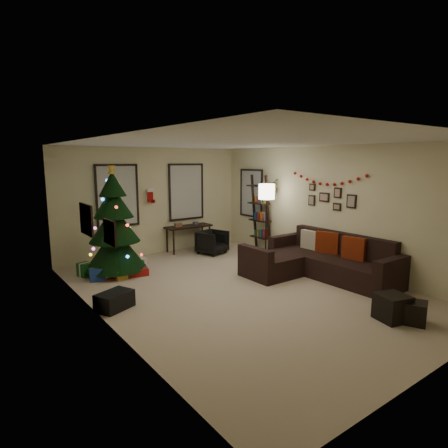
{
  "coord_description": "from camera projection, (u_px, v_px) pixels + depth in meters",
  "views": [
    {
      "loc": [
        -4.24,
        -5.29,
        2.38
      ],
      "look_at": [
        0.1,
        0.6,
        1.15
      ],
      "focal_mm": 30.39,
      "sensor_mm": 36.0,
      "label": 1
    }
  ],
  "objects": [
    {
      "name": "floor_lamp",
      "position": [
        267.0,
        197.0,
        9.07
      ],
      "size": [
        0.39,
        0.39,
        1.83
      ],
      "rotation": [
        0.0,
        0.0,
        -0.25
      ],
      "color": "black",
      "rests_on": "floor"
    },
    {
      "name": "pillow_cream",
      "position": [
        310.0,
        240.0,
        8.45
      ],
      "size": [
        0.14,
        0.42,
        0.41
      ],
      "primitive_type": "cube",
      "rotation": [
        0.0,
        0.0,
        0.05
      ],
      "color": "beige",
      "rests_on": "sofa"
    },
    {
      "name": "art_map",
      "position": [
        86.0,
        220.0,
        6.01
      ],
      "size": [
        0.04,
        0.6,
        0.5
      ],
      "color": "black",
      "rests_on": "wall_left"
    },
    {
      "name": "christmas_tree",
      "position": [
        114.0,
        229.0,
        7.9
      ],
      "size": [
        1.27,
        1.27,
        2.36
      ],
      "rotation": [
        0.0,
        0.0,
        -0.2
      ],
      "color": "black",
      "rests_on": "floor"
    },
    {
      "name": "wall_back",
      "position": [
        153.0,
        201.0,
        9.63
      ],
      "size": [
        5.0,
        0.0,
        5.0
      ],
      "primitive_type": "plane",
      "rotation": [
        1.57,
        0.0,
        0.0
      ],
      "color": "beige",
      "rests_on": "floor"
    },
    {
      "name": "potted_plant",
      "position": [
        273.0,
        184.0,
        9.36
      ],
      "size": [
        0.55,
        0.56,
        0.47
      ],
      "primitive_type": "imported",
      "rotation": [
        0.0,
        0.0,
        0.87
      ],
      "color": "#4C4C4C",
      "rests_on": "bookshelf"
    },
    {
      "name": "desk_chair",
      "position": [
        212.0,
        242.0,
        9.75
      ],
      "size": [
        0.73,
        0.71,
        0.61
      ],
      "primitive_type": "imported",
      "rotation": [
        0.0,
        0.0,
        0.32
      ],
      "color": "black",
      "rests_on": "floor"
    },
    {
      "name": "stocking_left",
      "position": [
        151.0,
        195.0,
        9.4
      ],
      "size": [
        0.2,
        0.05,
        0.36
      ],
      "color": "#990F0C",
      "rests_on": "wall_back"
    },
    {
      "name": "bookshelf",
      "position": [
        260.0,
        215.0,
        9.84
      ],
      "size": [
        0.3,
        0.59,
        2.02
      ],
      "color": "black",
      "rests_on": "floor"
    },
    {
      "name": "ottoman_far",
      "position": [
        414.0,
        312.0,
        5.59
      ],
      "size": [
        0.46,
        0.46,
        0.33
      ],
      "primitive_type": "cube",
      "rotation": [
        0.0,
        0.0,
        0.41
      ],
      "color": "black",
      "rests_on": "floor"
    },
    {
      "name": "gallery",
      "position": [
        331.0,
        198.0,
        8.21
      ],
      "size": [
        0.03,
        1.25,
        0.54
      ],
      "color": "black",
      "rests_on": "wall_right"
    },
    {
      "name": "storage_bin",
      "position": [
        115.0,
        301.0,
        6.13
      ],
      "size": [
        0.67,
        0.57,
        0.28
      ],
      "primitive_type": "cube",
      "rotation": [
        0.0,
        0.0,
        0.41
      ],
      "color": "black",
      "rests_on": "floor"
    },
    {
      "name": "wall_front",
      "position": [
        442.0,
        257.0,
        4.07
      ],
      "size": [
        5.0,
        0.0,
        5.0
      ],
      "primitive_type": "plane",
      "rotation": [
        -1.57,
        0.0,
        0.0
      ],
      "color": "beige",
      "rests_on": "floor"
    },
    {
      "name": "stocking_right",
      "position": [
        159.0,
        197.0,
        9.78
      ],
      "size": [
        0.2,
        0.05,
        0.36
      ],
      "color": "#990F0C",
      "rests_on": "wall_back"
    },
    {
      "name": "sofa",
      "position": [
        318.0,
        263.0,
        7.84
      ],
      "size": [
        1.95,
        2.83,
        0.89
      ],
      "color": "black",
      "rests_on": "floor"
    },
    {
      "name": "wall_right",
      "position": [
        328.0,
        208.0,
        8.31
      ],
      "size": [
        0.0,
        7.0,
        7.0
      ],
      "primitive_type": "plane",
      "rotation": [
        1.57,
        0.0,
        -1.57
      ],
      "color": "beige",
      "rests_on": "floor"
    },
    {
      "name": "pillow_red_b",
      "position": [
        327.0,
        243.0,
        8.06
      ],
      "size": [
        0.31,
        0.5,
        0.48
      ],
      "primitive_type": "cube",
      "rotation": [
        0.0,
        0.0,
        0.41
      ],
      "color": "maroon",
      "rests_on": "sofa"
    },
    {
      "name": "ottoman_near",
      "position": [
        392.0,
        307.0,
        5.69
      ],
      "size": [
        0.52,
        0.52,
        0.4
      ],
      "primitive_type": "cube",
      "rotation": [
        0.0,
        0.0,
        -0.27
      ],
      "color": "black",
      "rests_on": "floor"
    },
    {
      "name": "presents",
      "position": [
        119.0,
        269.0,
        7.97
      ],
      "size": [
        1.5,
        1.01,
        0.3
      ],
      "rotation": [
        0.0,
        0.0,
        -0.08
      ],
      "color": "#14591E",
      "rests_on": "floor"
    },
    {
      "name": "window_back_right",
      "position": [
        186.0,
        192.0,
        10.13
      ],
      "size": [
        1.05,
        0.06,
        1.5
      ],
      "color": "#728CB2",
      "rests_on": "wall_back"
    },
    {
      "name": "art_abstract",
      "position": [
        110.0,
        232.0,
        5.18
      ],
      "size": [
        0.04,
        0.45,
        0.35
      ],
      "color": "black",
      "rests_on": "wall_left"
    },
    {
      "name": "wall_left",
      "position": [
        102.0,
        234.0,
        5.39
      ],
      "size": [
        0.0,
        7.0,
        7.0
      ],
      "primitive_type": "plane",
      "rotation": [
        1.57,
        0.0,
        1.57
      ],
      "color": "beige",
      "rests_on": "floor"
    },
    {
      "name": "pillow_red_a",
      "position": [
        354.0,
        249.0,
        7.54
      ],
      "size": [
        0.2,
        0.49,
        0.47
      ],
      "primitive_type": "cube",
      "rotation": [
        0.0,
        0.0,
        0.16
      ],
      "color": "maroon",
      "rests_on": "sofa"
    },
    {
      "name": "window_back_left",
      "position": [
        117.0,
        196.0,
        9.02
      ],
      "size": [
        1.05,
        0.06,
        1.5
      ],
      "color": "#728CB2",
      "rests_on": "wall_back"
    },
    {
      "name": "floor",
      "position": [
        239.0,
        289.0,
        7.08
      ],
      "size": [
        7.0,
        7.0,
        0.0
      ],
      "primitive_type": "plane",
      "color": "#BFAB90",
      "rests_on": "ground"
    },
    {
      "name": "window_right_wall",
      "position": [
        252.0,
        193.0,
        10.3
      ],
      "size": [
        0.06,
        0.9,
        1.3
      ],
      "color": "#728CB2",
      "rests_on": "wall_right"
    },
    {
      "name": "ceiling",
      "position": [
        240.0,
        142.0,
        6.63
      ],
      "size": [
        7.0,
        7.0,
        0.0
      ],
      "primitive_type": "plane",
      "rotation": [
        3.14,
        0.0,
        0.0
      ],
      "color": "white",
      "rests_on": "floor"
    },
    {
      "name": "garland",
      "position": [
        327.0,
        179.0,
        8.19
      ],
      "size": [
        0.08,
        1.9,
        0.3
      ],
      "primitive_type": null,
      "color": "#A5140C",
      "rests_on": "wall_right"
    },
    {
      "name": "desk",
      "position": [
        189.0,
        229.0,
        10.04
      ],
      "size": [
        1.25,
        0.45,
        0.68
      ],
      "color": "black",
      "rests_on": "floor"
    }
  ]
}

